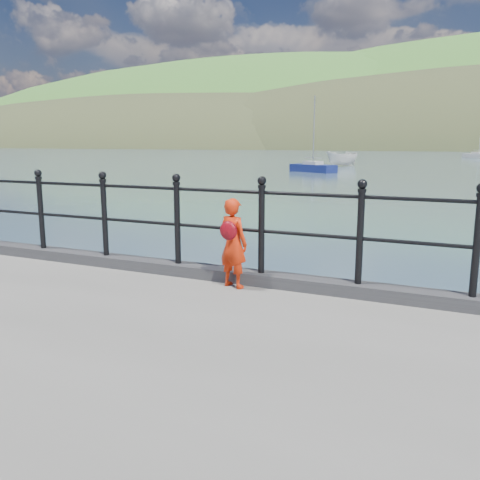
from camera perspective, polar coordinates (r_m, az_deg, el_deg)
The scene contains 7 objects.
ground at distance 7.07m, azimuth -1.83°, elevation -11.92°, with size 600.00×600.00×0.00m, color #2D4251.
kerb at distance 6.60m, azimuth -2.46°, elevation -3.75°, with size 60.00×0.30×0.15m, color #28282B.
railing at distance 6.45m, azimuth -2.52°, elevation 2.70°, with size 18.11×0.11×1.20m.
child at distance 6.12m, azimuth -0.80°, elevation -0.29°, with size 0.45×0.36×1.09m.
launch_white at distance 59.44m, azimuth 11.39°, elevation 8.95°, with size 1.67×4.44×1.72m, color silver.
sailboat_deep at distance 97.75m, azimuth 25.22°, elevation 8.55°, with size 5.44×6.71×9.87m.
sailboat_port at distance 47.45m, azimuth 8.18°, elevation 7.96°, with size 4.84×3.50×6.99m.
Camera 1 is at (2.89, -5.84, 2.75)m, focal length 38.00 mm.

